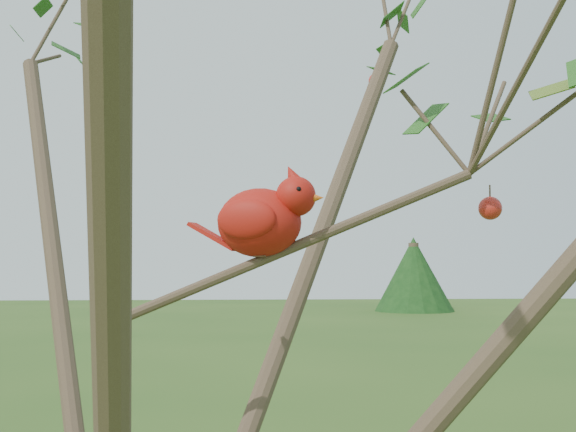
# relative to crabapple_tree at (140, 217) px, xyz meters

# --- Properties ---
(crabapple_tree) EXTENTS (2.35, 2.05, 2.95)m
(crabapple_tree) POSITION_rel_crabapple_tree_xyz_m (0.00, 0.00, 0.00)
(crabapple_tree) COLOR #3D2D20
(crabapple_tree) RESTS_ON ground
(cardinal) EXTENTS (0.23, 0.15, 0.16)m
(cardinal) POSITION_rel_crabapple_tree_xyz_m (0.19, 0.10, 0.00)
(cardinal) COLOR red
(cardinal) RESTS_ON ground
(distant_trees) EXTENTS (40.86, 14.36, 3.18)m
(distant_trees) POSITION_rel_crabapple_tree_xyz_m (-0.25, 23.40, -0.73)
(distant_trees) COLOR #3D2D20
(distant_trees) RESTS_ON ground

